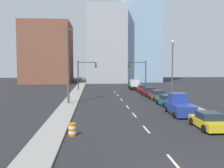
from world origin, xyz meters
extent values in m
cube|color=gray|center=(-7.53, 47.60, 0.07)|extent=(2.17, 95.19, 0.15)
cube|color=gray|center=(7.53, 47.60, 0.07)|extent=(2.17, 95.19, 0.15)
cube|color=beige|center=(0.00, 2.00, 0.00)|extent=(0.16, 2.40, 0.01)
cube|color=beige|center=(0.00, 8.98, 0.00)|extent=(0.16, 2.40, 0.01)
cube|color=beige|center=(0.00, 14.95, 0.00)|extent=(0.16, 2.40, 0.01)
cube|color=beige|center=(0.00, 20.17, 0.00)|extent=(0.16, 2.40, 0.01)
cube|color=beige|center=(0.00, 26.82, 0.00)|extent=(0.16, 2.40, 0.01)
cube|color=beige|center=(0.00, 32.47, 0.00)|extent=(0.16, 2.40, 0.01)
cube|color=beige|center=(0.00, 38.30, 0.00)|extent=(0.16, 2.40, 0.01)
cube|color=brown|center=(-17.99, 66.87, 8.98)|extent=(14.00, 16.00, 17.95)
cube|color=#A8A8AD|center=(-0.25, 70.87, 11.59)|extent=(12.00, 20.00, 23.19)
cube|color=#8CADC6|center=(10.82, 74.87, 15.13)|extent=(13.00, 20.00, 30.26)
cylinder|color=#38383D|center=(-7.44, 41.78, 3.15)|extent=(0.24, 0.24, 6.31)
cylinder|color=#38383D|center=(-5.59, 41.78, 5.91)|extent=(3.71, 0.16, 0.16)
cube|color=#194C1E|center=(-3.73, 41.78, 5.28)|extent=(0.34, 0.32, 1.10)
cylinder|color=red|center=(-3.73, 41.61, 5.62)|extent=(0.22, 0.04, 0.22)
cylinder|color=#593F0C|center=(-3.73, 41.61, 5.28)|extent=(0.22, 0.04, 0.22)
cylinder|color=#0C3F14|center=(-3.73, 41.61, 4.94)|extent=(0.22, 0.04, 0.22)
cylinder|color=#38383D|center=(6.91, 41.78, 3.15)|extent=(0.24, 0.24, 6.31)
cylinder|color=#38383D|center=(5.06, 41.78, 5.91)|extent=(3.71, 0.16, 0.16)
cube|color=#194C1E|center=(3.21, 41.78, 5.28)|extent=(0.34, 0.32, 1.10)
cylinder|color=red|center=(3.21, 41.61, 5.62)|extent=(0.22, 0.04, 0.22)
cylinder|color=#593F0C|center=(3.21, 41.61, 5.28)|extent=(0.22, 0.04, 0.22)
cylinder|color=#0C3F14|center=(3.21, 41.61, 4.94)|extent=(0.22, 0.04, 0.22)
cylinder|color=brown|center=(-7.67, 23.14, 5.40)|extent=(0.32, 0.32, 10.81)
cube|color=brown|center=(-7.67, 23.14, 10.01)|extent=(1.60, 0.14, 0.14)
cylinder|color=orange|center=(-5.88, 7.55, 0.10)|extent=(0.56, 0.56, 0.19)
cylinder|color=white|center=(-5.88, 7.55, 0.29)|extent=(0.56, 0.56, 0.19)
cylinder|color=orange|center=(-5.88, 7.55, 0.47)|extent=(0.56, 0.56, 0.19)
cylinder|color=white|center=(-5.88, 7.55, 0.67)|extent=(0.56, 0.56, 0.19)
cylinder|color=orange|center=(-5.88, 7.55, 0.85)|extent=(0.56, 0.56, 0.19)
cylinder|color=#4C4C51|center=(7.60, 26.02, 4.28)|extent=(0.20, 0.20, 8.57)
sphere|color=white|center=(7.60, 26.02, 8.79)|extent=(0.44, 0.44, 0.44)
cube|color=gold|center=(5.21, 8.86, 0.49)|extent=(1.94, 4.28, 0.63)
cube|color=#1E2838|center=(5.21, 8.86, 1.09)|extent=(1.68, 1.94, 0.58)
cylinder|color=black|center=(4.26, 10.20, 0.32)|extent=(0.23, 0.64, 0.63)
cylinder|color=black|center=(6.20, 10.16, 0.32)|extent=(0.23, 0.64, 0.63)
cylinder|color=black|center=(4.22, 7.57, 0.32)|extent=(0.23, 0.64, 0.63)
cube|color=navy|center=(4.85, 14.77, 0.69)|extent=(2.27, 5.33, 1.06)
cube|color=navy|center=(4.89, 15.56, 1.72)|extent=(1.83, 1.66, 1.00)
cylinder|color=black|center=(3.91, 16.45, 0.30)|extent=(0.25, 0.61, 0.60)
cylinder|color=black|center=(5.96, 16.34, 0.30)|extent=(0.25, 0.61, 0.60)
cylinder|color=black|center=(3.74, 13.21, 0.30)|extent=(0.25, 0.61, 0.60)
cylinder|color=black|center=(5.79, 13.10, 0.30)|extent=(0.25, 0.61, 0.60)
cube|color=#196B75|center=(5.28, 20.62, 0.50)|extent=(2.04, 4.46, 0.64)
cube|color=#1E2838|center=(5.28, 20.62, 1.12)|extent=(1.69, 2.05, 0.59)
cylinder|color=black|center=(4.28, 21.92, 0.32)|extent=(0.26, 0.65, 0.64)
cylinder|color=black|center=(6.13, 22.03, 0.32)|extent=(0.26, 0.65, 0.64)
cylinder|color=black|center=(4.43, 19.22, 0.32)|extent=(0.26, 0.65, 0.64)
cylinder|color=black|center=(6.29, 19.33, 0.32)|extent=(0.26, 0.65, 0.64)
cube|color=brown|center=(5.41, 26.05, 0.52)|extent=(1.98, 4.35, 0.70)
cube|color=#1E2838|center=(5.41, 26.05, 1.18)|extent=(1.65, 1.99, 0.63)
cylinder|color=black|center=(4.43, 27.32, 0.31)|extent=(0.25, 0.63, 0.62)
cylinder|color=black|center=(6.27, 27.41, 0.31)|extent=(0.25, 0.63, 0.62)
cylinder|color=black|center=(4.56, 24.68, 0.31)|extent=(0.25, 0.63, 0.62)
cylinder|color=black|center=(6.40, 24.77, 0.31)|extent=(0.25, 0.63, 0.62)
cube|color=maroon|center=(5.29, 31.25, 0.54)|extent=(1.90, 4.50, 0.70)
cube|color=#1E2838|center=(5.29, 31.25, 1.21)|extent=(1.64, 2.04, 0.65)
cylinder|color=black|center=(4.33, 32.62, 0.35)|extent=(0.23, 0.71, 0.70)
cylinder|color=black|center=(6.21, 32.65, 0.35)|extent=(0.23, 0.71, 0.70)
cylinder|color=black|center=(4.38, 29.85, 0.35)|extent=(0.23, 0.71, 0.70)
cylinder|color=black|center=(6.26, 29.89, 0.35)|extent=(0.23, 0.71, 0.70)
cube|color=red|center=(5.38, 36.90, 0.52)|extent=(1.96, 4.55, 0.66)
cube|color=#1E2838|center=(5.38, 36.90, 1.15)|extent=(1.65, 2.08, 0.61)
cylinder|color=black|center=(4.40, 38.25, 0.35)|extent=(0.25, 0.70, 0.69)
cylinder|color=black|center=(6.24, 38.33, 0.35)|extent=(0.25, 0.70, 0.69)
cylinder|color=black|center=(4.51, 35.48, 0.35)|extent=(0.25, 0.70, 0.69)
cylinder|color=black|center=(6.36, 35.55, 0.35)|extent=(0.25, 0.70, 0.69)
cube|color=black|center=(4.76, 43.52, 0.46)|extent=(2.19, 5.43, 0.55)
cube|color=silver|center=(4.75, 43.25, 1.42)|extent=(1.87, 3.38, 1.36)
cylinder|color=black|center=(3.80, 45.21, 0.33)|extent=(0.24, 0.67, 0.66)
cylinder|color=black|center=(5.85, 45.14, 0.33)|extent=(0.24, 0.67, 0.66)
cylinder|color=black|center=(3.67, 41.90, 0.33)|extent=(0.24, 0.67, 0.66)
cylinder|color=black|center=(5.72, 41.82, 0.33)|extent=(0.24, 0.67, 0.66)
camera|label=1|loc=(-4.32, -10.79, 5.19)|focal=40.00mm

